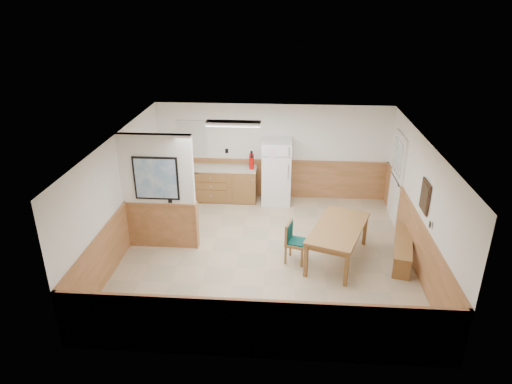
# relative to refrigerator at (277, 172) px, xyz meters

# --- Properties ---
(ground) EXTENTS (6.00, 6.00, 0.00)m
(ground) POSITION_rel_refrigerator_xyz_m (-0.13, -2.63, -0.83)
(ground) COLOR tan
(ground) RESTS_ON ground
(ceiling) EXTENTS (6.00, 6.00, 0.02)m
(ceiling) POSITION_rel_refrigerator_xyz_m (-0.13, -2.63, 1.67)
(ceiling) COLOR white
(ceiling) RESTS_ON back_wall
(back_wall) EXTENTS (6.00, 0.02, 2.50)m
(back_wall) POSITION_rel_refrigerator_xyz_m (-0.13, 0.37, 0.42)
(back_wall) COLOR white
(back_wall) RESTS_ON ground
(right_wall) EXTENTS (0.02, 6.00, 2.50)m
(right_wall) POSITION_rel_refrigerator_xyz_m (2.87, -2.63, 0.42)
(right_wall) COLOR white
(right_wall) RESTS_ON ground
(left_wall) EXTENTS (0.02, 6.00, 2.50)m
(left_wall) POSITION_rel_refrigerator_xyz_m (-3.13, -2.63, 0.42)
(left_wall) COLOR white
(left_wall) RESTS_ON ground
(wainscot_back) EXTENTS (6.00, 0.04, 1.00)m
(wainscot_back) POSITION_rel_refrigerator_xyz_m (-0.13, 0.35, -0.33)
(wainscot_back) COLOR #C3784E
(wainscot_back) RESTS_ON ground
(wainscot_right) EXTENTS (0.04, 6.00, 1.00)m
(wainscot_right) POSITION_rel_refrigerator_xyz_m (2.85, -2.63, -0.33)
(wainscot_right) COLOR #C3784E
(wainscot_right) RESTS_ON ground
(wainscot_left) EXTENTS (0.04, 6.00, 1.00)m
(wainscot_left) POSITION_rel_refrigerator_xyz_m (-3.11, -2.63, -0.33)
(wainscot_left) COLOR #C3784E
(wainscot_left) RESTS_ON ground
(partition_wall) EXTENTS (1.50, 0.20, 2.50)m
(partition_wall) POSITION_rel_refrigerator_xyz_m (-2.38, -2.43, 0.40)
(partition_wall) COLOR white
(partition_wall) RESTS_ON ground
(kitchen_counter) EXTENTS (2.20, 0.61, 1.00)m
(kitchen_counter) POSITION_rel_refrigerator_xyz_m (-1.34, 0.05, -0.37)
(kitchen_counter) COLOR brown
(kitchen_counter) RESTS_ON ground
(exterior_door) EXTENTS (0.07, 1.02, 2.15)m
(exterior_door) POSITION_rel_refrigerator_xyz_m (2.84, -0.73, 0.22)
(exterior_door) COLOR white
(exterior_door) RESTS_ON ground
(kitchen_window) EXTENTS (0.80, 0.04, 1.00)m
(kitchen_window) POSITION_rel_refrigerator_xyz_m (-2.23, 0.35, 0.72)
(kitchen_window) COLOR white
(kitchen_window) RESTS_ON back_wall
(wall_painting) EXTENTS (0.04, 0.50, 0.60)m
(wall_painting) POSITION_rel_refrigerator_xyz_m (2.84, -2.93, 0.72)
(wall_painting) COLOR #382316
(wall_painting) RESTS_ON right_wall
(fluorescent_fixture) EXTENTS (1.20, 0.30, 0.09)m
(fluorescent_fixture) POSITION_rel_refrigerator_xyz_m (-0.93, -1.33, 1.61)
(fluorescent_fixture) COLOR white
(fluorescent_fixture) RESTS_ON ceiling
(refrigerator) EXTENTS (0.74, 0.72, 1.66)m
(refrigerator) POSITION_rel_refrigerator_xyz_m (0.00, 0.00, 0.00)
(refrigerator) COLOR white
(refrigerator) RESTS_ON ground
(dining_table) EXTENTS (1.46, 2.00, 0.75)m
(dining_table) POSITION_rel_refrigerator_xyz_m (1.32, -2.74, -0.17)
(dining_table) COLOR #A4703C
(dining_table) RESTS_ON ground
(dining_bench) EXTENTS (0.70, 1.60, 0.45)m
(dining_bench) POSITION_rel_refrigerator_xyz_m (2.65, -2.66, -0.49)
(dining_bench) COLOR #A4703C
(dining_bench) RESTS_ON ground
(dining_chair) EXTENTS (0.63, 0.51, 0.85)m
(dining_chair) POSITION_rel_refrigerator_xyz_m (0.41, -2.85, -0.34)
(dining_chair) COLOR #A4703C
(dining_chair) RESTS_ON ground
(fire_extinguisher) EXTENTS (0.14, 0.14, 0.48)m
(fire_extinguisher) POSITION_rel_refrigerator_xyz_m (-0.65, 0.00, 0.28)
(fire_extinguisher) COLOR red
(fire_extinguisher) RESTS_ON kitchen_counter
(soap_bottle) EXTENTS (0.10, 0.10, 0.24)m
(soap_bottle) POSITION_rel_refrigerator_xyz_m (-2.35, 0.04, 0.19)
(soap_bottle) COLOR #1A9428
(soap_bottle) RESTS_ON kitchen_counter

